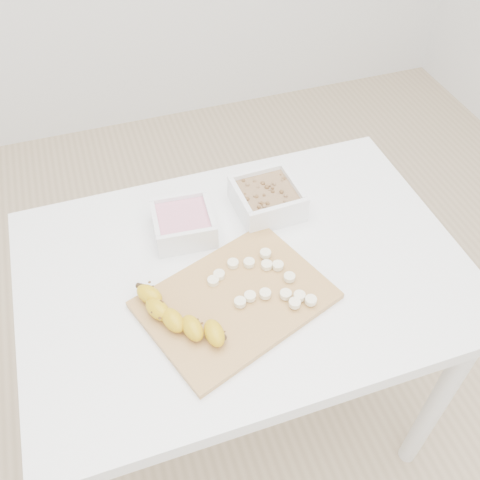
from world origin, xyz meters
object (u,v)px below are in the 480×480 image
object	(u,v)px
table	(244,293)
banana	(181,317)
bowl_granola	(267,198)
cutting_board	(236,300)
bowl_yogurt	(183,223)

from	to	relation	value
table	banana	distance (m)	0.24
bowl_granola	cutting_board	world-z (taller)	bowl_granola
banana	bowl_granola	bearing A→B (deg)	17.55
table	bowl_yogurt	world-z (taller)	bowl_yogurt
banana	cutting_board	bearing A→B (deg)	-15.19
bowl_granola	bowl_yogurt	bearing A→B (deg)	-176.26
table	banana	bearing A→B (deg)	-147.71
bowl_yogurt	bowl_granola	xyz separation A→B (m)	(0.22, 0.01, 0.00)
table	bowl_yogurt	distance (m)	0.22
bowl_yogurt	banana	distance (m)	0.27
cutting_board	bowl_granola	bearing A→B (deg)	56.66
bowl_yogurt	bowl_granola	bearing A→B (deg)	3.74
bowl_granola	banana	bearing A→B (deg)	-136.66
table	bowl_granola	size ratio (longest dim) A/B	6.29
cutting_board	banana	bearing A→B (deg)	-169.40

